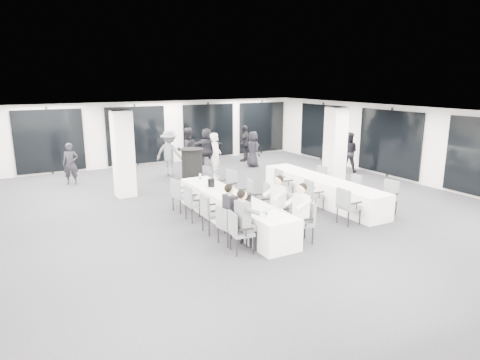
# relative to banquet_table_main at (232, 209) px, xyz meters

# --- Properties ---
(room) EXTENTS (14.04, 16.04, 2.84)m
(room) POSITION_rel_banquet_table_main_xyz_m (1.92, 2.02, 1.01)
(room) COLOR #27272C
(room) RESTS_ON ground
(column_left) EXTENTS (0.60, 0.60, 2.80)m
(column_left) POSITION_rel_banquet_table_main_xyz_m (-1.76, 4.11, 1.02)
(column_left) COLOR silver
(column_left) RESTS_ON floor
(column_right) EXTENTS (0.60, 0.60, 2.80)m
(column_right) POSITION_rel_banquet_table_main_xyz_m (5.24, 1.91, 1.02)
(column_right) COLOR silver
(column_right) RESTS_ON floor
(banquet_table_main) EXTENTS (0.90, 5.00, 0.75)m
(banquet_table_main) POSITION_rel_banquet_table_main_xyz_m (0.00, 0.00, 0.00)
(banquet_table_main) COLOR white
(banquet_table_main) RESTS_ON floor
(banquet_table_side) EXTENTS (0.90, 5.00, 0.75)m
(banquet_table_side) POSITION_rel_banquet_table_main_xyz_m (3.42, 0.43, 0.00)
(banquet_table_side) COLOR white
(banquet_table_side) RESTS_ON floor
(cocktail_table) EXTENTS (0.89, 0.89, 1.23)m
(cocktail_table) POSITION_rel_banquet_table_main_xyz_m (0.99, 4.98, 0.25)
(cocktail_table) COLOR black
(cocktail_table) RESTS_ON floor
(chair_main_left_near) EXTENTS (0.54, 0.58, 0.94)m
(chair_main_left_near) POSITION_rel_banquet_table_main_xyz_m (-0.83, -1.84, 0.16)
(chair_main_left_near) COLOR #595B61
(chair_main_left_near) RESTS_ON floor
(chair_main_left_second) EXTENTS (0.52, 0.56, 0.90)m
(chair_main_left_second) POSITION_rel_banquet_table_main_xyz_m (-0.83, -1.28, 0.14)
(chair_main_left_second) COLOR #595B61
(chair_main_left_second) RESTS_ON floor
(chair_main_left_mid) EXTENTS (0.52, 0.58, 1.00)m
(chair_main_left_mid) POSITION_rel_banquet_table_main_xyz_m (-0.84, -0.42, 0.20)
(chair_main_left_mid) COLOR #595B61
(chair_main_left_mid) RESTS_ON floor
(chair_main_left_fourth) EXTENTS (0.50, 0.56, 0.98)m
(chair_main_left_fourth) POSITION_rel_banquet_table_main_xyz_m (-0.84, 0.69, 0.18)
(chair_main_left_fourth) COLOR #595B61
(chair_main_left_fourth) RESTS_ON floor
(chair_main_left_far) EXTENTS (0.56, 0.60, 0.97)m
(chair_main_left_far) POSITION_rel_banquet_table_main_xyz_m (-0.83, 1.62, 0.18)
(chair_main_left_far) COLOR #595B61
(chair_main_left_far) RESTS_ON floor
(chair_main_right_near) EXTENTS (0.59, 0.62, 0.98)m
(chair_main_right_near) POSITION_rel_banquet_table_main_xyz_m (0.83, -2.04, 0.19)
(chair_main_right_near) COLOR #595B61
(chair_main_right_near) RESTS_ON floor
(chair_main_right_second) EXTENTS (0.59, 0.62, 0.98)m
(chair_main_right_second) POSITION_rel_banquet_table_main_xyz_m (0.83, -1.11, 0.18)
(chair_main_right_second) COLOR #595B61
(chair_main_right_second) RESTS_ON floor
(chair_main_right_mid) EXTENTS (0.59, 0.63, 1.01)m
(chair_main_right_mid) POSITION_rel_banquet_table_main_xyz_m (0.84, -0.19, 0.20)
(chair_main_right_mid) COLOR #595B61
(chair_main_right_mid) RESTS_ON floor
(chair_main_right_fourth) EXTENTS (0.56, 0.59, 0.93)m
(chair_main_right_fourth) POSITION_rel_banquet_table_main_xyz_m (0.83, 0.70, 0.16)
(chair_main_right_fourth) COLOR #595B61
(chair_main_right_fourth) RESTS_ON floor
(chair_main_right_far) EXTENTS (0.61, 0.64, 1.01)m
(chair_main_right_far) POSITION_rel_banquet_table_main_xyz_m (0.84, 1.75, 0.20)
(chair_main_right_far) COLOR #595B61
(chair_main_right_far) RESTS_ON floor
(chair_side_left_near) EXTENTS (0.51, 0.57, 0.98)m
(chair_side_left_near) POSITION_rel_banquet_table_main_xyz_m (2.58, -1.59, 0.19)
(chair_side_left_near) COLOR #595B61
(chair_side_left_near) RESTS_ON floor
(chair_side_left_mid) EXTENTS (0.50, 0.54, 0.91)m
(chair_side_left_mid) POSITION_rel_banquet_table_main_xyz_m (2.59, -0.15, 0.14)
(chair_side_left_mid) COLOR #595B61
(chair_side_left_mid) RESTS_ON floor
(chair_side_left_far) EXTENTS (0.51, 0.56, 0.95)m
(chair_side_left_far) POSITION_rel_banquet_table_main_xyz_m (2.58, 1.36, 0.17)
(chair_side_left_far) COLOR #595B61
(chair_side_left_far) RESTS_ON floor
(chair_side_right_near) EXTENTS (0.55, 0.59, 0.96)m
(chair_side_right_near) POSITION_rel_banquet_table_main_xyz_m (4.25, -1.48, 0.18)
(chair_side_right_near) COLOR #595B61
(chair_side_right_near) RESTS_ON floor
(chair_side_right_mid) EXTENTS (0.44, 0.49, 0.86)m
(chair_side_right_mid) POSITION_rel_banquet_table_main_xyz_m (4.24, -0.11, 0.12)
(chair_side_right_mid) COLOR #595B61
(chair_side_right_mid) RESTS_ON floor
(chair_side_right_far) EXTENTS (0.50, 0.54, 0.86)m
(chair_side_right_far) POSITION_rel_banquet_table_main_xyz_m (4.24, 1.50, 0.11)
(chair_side_right_far) COLOR #595B61
(chair_side_right_far) RESTS_ON floor
(seated_guest_a) EXTENTS (0.50, 0.38, 1.44)m
(seated_guest_a) POSITION_rel_banquet_table_main_xyz_m (-0.67, -1.85, 0.44)
(seated_guest_a) COLOR #5B5E63
(seated_guest_a) RESTS_ON floor
(seated_guest_b) EXTENTS (0.50, 0.38, 1.44)m
(seated_guest_b) POSITION_rel_banquet_table_main_xyz_m (-0.67, -1.27, 0.44)
(seated_guest_b) COLOR black
(seated_guest_b) RESTS_ON floor
(seated_guest_c) EXTENTS (0.50, 0.38, 1.44)m
(seated_guest_c) POSITION_rel_banquet_table_main_xyz_m (0.67, -2.03, 0.44)
(seated_guest_c) COLOR silver
(seated_guest_c) RESTS_ON floor
(seated_guest_d) EXTENTS (0.50, 0.38, 1.44)m
(seated_guest_d) POSITION_rel_banquet_table_main_xyz_m (0.67, -1.09, 0.44)
(seated_guest_d) COLOR silver
(seated_guest_d) RESTS_ON floor
(standing_guest_a) EXTENTS (0.89, 0.93, 1.99)m
(standing_guest_a) POSITION_rel_banquet_table_main_xyz_m (1.98, 4.98, 0.62)
(standing_guest_a) COLOR silver
(standing_guest_a) RESTS_ON floor
(standing_guest_b) EXTENTS (1.01, 0.63, 2.08)m
(standing_guest_b) POSITION_rel_banquet_table_main_xyz_m (1.46, 6.52, 0.66)
(standing_guest_b) COLOR black
(standing_guest_b) RESTS_ON floor
(standing_guest_c) EXTENTS (1.39, 1.44, 2.06)m
(standing_guest_c) POSITION_rel_banquet_table_main_xyz_m (0.58, 6.24, 0.65)
(standing_guest_c) COLOR #5B5E63
(standing_guest_c) RESTS_ON floor
(standing_guest_d) EXTENTS (1.28, 1.17, 1.91)m
(standing_guest_d) POSITION_rel_banquet_table_main_xyz_m (4.71, 7.42, 0.58)
(standing_guest_d) COLOR black
(standing_guest_d) RESTS_ON floor
(standing_guest_e) EXTENTS (0.55, 0.87, 1.75)m
(standing_guest_e) POSITION_rel_banquet_table_main_xyz_m (4.39, 6.17, 0.50)
(standing_guest_e) COLOR black
(standing_guest_e) RESTS_ON floor
(standing_guest_f) EXTENTS (1.82, 1.10, 1.86)m
(standing_guest_f) POSITION_rel_banquet_table_main_xyz_m (2.82, 7.57, 0.56)
(standing_guest_f) COLOR black
(standing_guest_f) RESTS_ON floor
(standing_guest_g) EXTENTS (0.76, 0.69, 1.72)m
(standing_guest_g) POSITION_rel_banquet_table_main_xyz_m (-3.05, 6.68, 0.48)
(standing_guest_g) COLOR black
(standing_guest_g) RESTS_ON floor
(standing_guest_h) EXTENTS (1.02, 1.03, 1.86)m
(standing_guest_h) POSITION_rel_banquet_table_main_xyz_m (7.24, 3.32, 0.56)
(standing_guest_h) COLOR black
(standing_guest_h) RESTS_ON floor
(ice_bucket_near) EXTENTS (0.22, 0.22, 0.25)m
(ice_bucket_near) POSITION_rel_banquet_table_main_xyz_m (-0.00, -0.80, 0.50)
(ice_bucket_near) COLOR black
(ice_bucket_near) RESTS_ON banquet_table_main
(ice_bucket_far) EXTENTS (0.20, 0.20, 0.23)m
(ice_bucket_far) POSITION_rel_banquet_table_main_xyz_m (-0.05, 1.16, 0.49)
(ice_bucket_far) COLOR black
(ice_bucket_far) RESTS_ON banquet_table_main
(water_bottle_a) EXTENTS (0.06, 0.06, 0.20)m
(water_bottle_a) POSITION_rel_banquet_table_main_xyz_m (-0.16, -1.93, 0.48)
(water_bottle_a) COLOR silver
(water_bottle_a) RESTS_ON banquet_table_main
(water_bottle_b) EXTENTS (0.06, 0.06, 0.19)m
(water_bottle_b) POSITION_rel_banquet_table_main_xyz_m (0.10, 0.25, 0.47)
(water_bottle_b) COLOR silver
(water_bottle_b) RESTS_ON banquet_table_main
(water_bottle_c) EXTENTS (0.07, 0.07, 0.22)m
(water_bottle_c) POSITION_rel_banquet_table_main_xyz_m (-0.02, 1.98, 0.49)
(water_bottle_c) COLOR silver
(water_bottle_c) RESTS_ON banquet_table_main
(plate_a) EXTENTS (0.18, 0.18, 0.03)m
(plate_a) POSITION_rel_banquet_table_main_xyz_m (-0.03, -1.64, 0.39)
(plate_a) COLOR white
(plate_a) RESTS_ON banquet_table_main
(plate_b) EXTENTS (0.20, 0.20, 0.03)m
(plate_b) POSITION_rel_banquet_table_main_xyz_m (0.13, -1.54, 0.39)
(plate_b) COLOR white
(plate_b) RESTS_ON banquet_table_main
(plate_c) EXTENTS (0.18, 0.18, 0.03)m
(plate_c) POSITION_rel_banquet_table_main_xyz_m (-0.03, -0.35, 0.39)
(plate_c) COLOR white
(plate_c) RESTS_ON banquet_table_main
(wine_glass) EXTENTS (0.08, 0.08, 0.21)m
(wine_glass) POSITION_rel_banquet_table_main_xyz_m (0.11, -2.12, 0.53)
(wine_glass) COLOR silver
(wine_glass) RESTS_ON banquet_table_main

